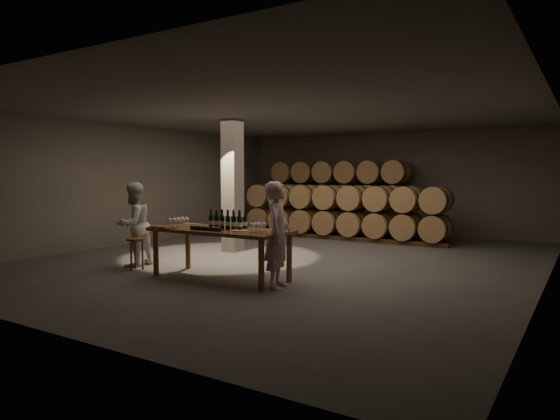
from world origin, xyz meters
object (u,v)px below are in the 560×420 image
Objects in this scene: plate at (239,230)px; notebook_near at (167,227)px; person_man at (278,235)px; stool at (136,244)px; bottle_cluster at (228,222)px; tasting_table at (220,235)px; person_woman at (134,224)px.

plate is 1.41m from notebook_near.
person_man is (0.78, 0.00, -0.03)m from plate.
notebook_near is 1.16m from stool.
notebook_near reaches higher than plate.
bottle_cluster reaches higher than notebook_near.
bottle_cluster reaches higher than plate.
tasting_table is at bearing 6.58° from stool.
person_man is (1.15, -0.15, -0.14)m from bottle_cluster.
notebook_near is (-0.87, -0.45, 0.12)m from tasting_table.
tasting_table is at bearing 86.00° from person_woman.
tasting_table is 4.17× the size of stool.
notebook_near is at bearing -12.03° from stool.
person_woman is at bearing 143.25° from stool.
bottle_cluster is at bearing 87.51° from person_woman.
stool is at bearing -173.42° from tasting_table.
bottle_cluster is (0.12, 0.06, 0.23)m from tasting_table.
person_woman is at bearing 67.76° from person_man.
person_man reaches higher than notebook_near.
person_man is (2.15, 0.36, -0.04)m from notebook_near.
plate is 2.46m from stool.
stool is at bearing -176.89° from plate.
plate is at bearing 28.33° from notebook_near.
notebook_near is 0.13× the size of person_woman.
person_man is at bearing 0.02° from plate.
bottle_cluster is 0.42m from plate.
stool is at bearing 72.32° from person_man.
bottle_cluster is at bearing 62.43° from person_man.
person_man reaches higher than person_woman.
person_woman is at bearing 178.86° from tasting_table.
bottle_cluster reaches higher than stool.
plate is at bearing 84.32° from person_woman.
person_man is at bearing -7.54° from bottle_cluster.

